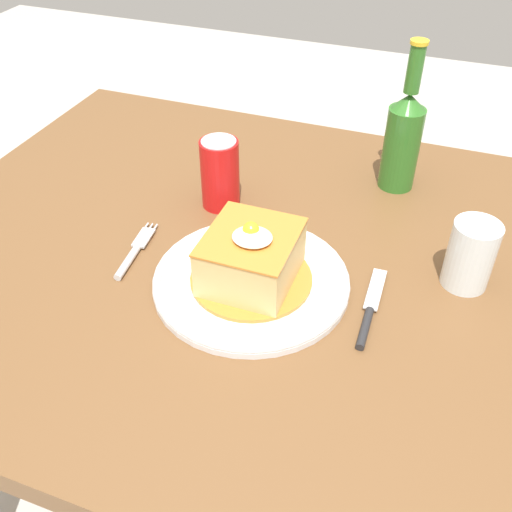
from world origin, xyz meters
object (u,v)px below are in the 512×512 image
object	(u,v)px
soda_can	(220,174)
drinking_glass	(469,259)
fork	(133,254)
main_plate	(251,280)
beer_bottle_green	(403,136)
knife	(368,316)

from	to	relation	value
soda_can	drinking_glass	distance (m)	0.42
fork	drinking_glass	size ratio (longest dim) A/B	1.35
main_plate	soda_can	bearing A→B (deg)	124.66
soda_can	beer_bottle_green	world-z (taller)	beer_bottle_green
fork	main_plate	bearing A→B (deg)	1.09
knife	beer_bottle_green	world-z (taller)	beer_bottle_green
main_plate	beer_bottle_green	bearing A→B (deg)	66.78
main_plate	beer_bottle_green	xyz separation A→B (m)	(0.15, 0.35, 0.09)
fork	drinking_glass	bearing A→B (deg)	13.69
main_plate	drinking_glass	world-z (taller)	drinking_glass
knife	soda_can	world-z (taller)	soda_can
soda_can	beer_bottle_green	bearing A→B (deg)	31.53
soda_can	drinking_glass	size ratio (longest dim) A/B	1.18
knife	fork	bearing A→B (deg)	178.94
knife	soda_can	xyz separation A→B (m)	(-0.30, 0.19, 0.06)
main_plate	soda_can	xyz separation A→B (m)	(-0.13, 0.18, 0.05)
main_plate	knife	xyz separation A→B (m)	(0.18, -0.01, -0.00)
main_plate	beer_bottle_green	world-z (taller)	beer_bottle_green
main_plate	drinking_glass	size ratio (longest dim) A/B	2.76
main_plate	beer_bottle_green	size ratio (longest dim) A/B	1.09
main_plate	fork	size ratio (longest dim) A/B	2.04
main_plate	fork	bearing A→B (deg)	-178.91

